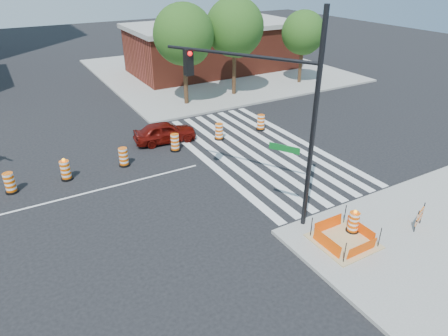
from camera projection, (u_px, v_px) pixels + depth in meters
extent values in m
plane|color=black|center=(61.00, 200.00, 18.61)|extent=(120.00, 120.00, 0.00)
cube|color=gray|center=(215.00, 70.00, 40.36)|extent=(22.00, 22.00, 0.15)
cube|color=silver|center=(209.00, 162.00, 22.04)|extent=(0.45, 13.50, 0.01)
cube|color=silver|center=(223.00, 159.00, 22.44)|extent=(0.45, 13.50, 0.01)
cube|color=silver|center=(236.00, 155.00, 22.84)|extent=(0.45, 13.50, 0.01)
cube|color=silver|center=(250.00, 152.00, 23.23)|extent=(0.45, 13.50, 0.01)
cube|color=silver|center=(262.00, 149.00, 23.63)|extent=(0.45, 13.50, 0.01)
cube|color=silver|center=(275.00, 146.00, 24.02)|extent=(0.45, 13.50, 0.01)
cube|color=silver|center=(287.00, 143.00, 24.42)|extent=(0.45, 13.50, 0.01)
cube|color=silver|center=(298.00, 140.00, 24.82)|extent=(0.45, 13.50, 0.01)
cube|color=silver|center=(61.00, 199.00, 18.61)|extent=(14.00, 0.12, 0.01)
cube|color=tan|center=(343.00, 241.00, 15.57)|extent=(2.20, 2.20, 0.05)
cube|color=#F44A04|center=(362.00, 249.00, 14.76)|extent=(1.44, 0.02, 0.55)
cube|color=#F44A04|center=(328.00, 224.00, 16.14)|extent=(1.44, 0.02, 0.55)
cube|color=#F44A04|center=(327.00, 243.00, 15.05)|extent=(0.02, 1.44, 0.55)
cube|color=#F44A04|center=(361.00, 229.00, 15.85)|extent=(0.02, 1.44, 0.55)
cylinder|color=black|center=(345.00, 253.00, 14.28)|extent=(0.04, 0.04, 0.90)
cylinder|color=black|center=(380.00, 238.00, 15.07)|extent=(0.04, 0.04, 0.90)
cylinder|color=black|center=(311.00, 227.00, 15.67)|extent=(0.04, 0.04, 0.90)
cylinder|color=black|center=(345.00, 214.00, 16.46)|extent=(0.04, 0.04, 0.90)
cube|color=maroon|center=(215.00, 49.00, 39.42)|extent=(16.00, 8.00, 4.20)
cube|color=gray|center=(214.00, 25.00, 38.36)|extent=(16.50, 8.50, 0.40)
imported|color=#590C07|center=(165.00, 132.00, 24.25)|extent=(3.90, 1.90, 1.28)
cylinder|color=black|center=(313.00, 128.00, 14.72)|extent=(0.19, 0.19, 8.53)
cylinder|color=black|center=(237.00, 54.00, 15.01)|extent=(3.42, 5.55, 0.13)
cube|color=black|center=(188.00, 62.00, 16.23)|extent=(0.34, 0.30, 1.07)
sphere|color=#FF0C0C|center=(190.00, 54.00, 15.92)|extent=(0.19, 0.19, 0.19)
cube|color=#0C591E|center=(284.00, 148.00, 15.67)|extent=(0.70, 1.12, 0.27)
cylinder|color=black|center=(352.00, 231.00, 16.13)|extent=(0.53, 0.53, 0.09)
cylinder|color=#E65804|center=(354.00, 222.00, 15.93)|extent=(0.42, 0.42, 0.84)
sphere|color=#FF990C|center=(355.00, 212.00, 15.70)|extent=(0.14, 0.14, 0.14)
cube|color=#E65804|center=(421.00, 213.00, 16.09)|extent=(0.82, 0.33, 0.28)
cube|color=#E65804|center=(419.00, 220.00, 16.24)|extent=(0.82, 0.33, 0.22)
cylinder|color=black|center=(416.00, 221.00, 15.92)|extent=(0.04, 0.04, 1.01)
cylinder|color=black|center=(422.00, 213.00, 16.44)|extent=(0.04, 0.04, 1.01)
cylinder|color=#382314|center=(185.00, 75.00, 29.74)|extent=(0.32, 0.32, 4.65)
sphere|color=#1B4914|center=(184.00, 34.00, 28.39)|extent=(4.36, 4.36, 4.36)
sphere|color=#1B4914|center=(189.00, 44.00, 29.18)|extent=(3.20, 3.20, 3.20)
sphere|color=#1B4914|center=(180.00, 42.00, 28.26)|extent=(2.91, 2.91, 2.91)
cylinder|color=#382314|center=(234.00, 66.00, 31.88)|extent=(0.31, 0.31, 4.78)
sphere|color=#1B4914|center=(235.00, 27.00, 30.49)|extent=(4.48, 4.48, 4.48)
sphere|color=#1B4914|center=(238.00, 36.00, 31.27)|extent=(3.29, 3.29, 3.29)
sphere|color=#1B4914|center=(232.00, 34.00, 30.39)|extent=(2.99, 2.99, 2.99)
cylinder|color=#382314|center=(301.00, 62.00, 35.22)|extent=(0.29, 0.29, 3.95)
sphere|color=#1B4914|center=(303.00, 32.00, 34.07)|extent=(3.70, 3.70, 3.70)
sphere|color=#1B4914|center=(305.00, 39.00, 34.77)|extent=(2.72, 2.72, 2.72)
sphere|color=#1B4914|center=(301.00, 38.00, 33.94)|extent=(2.47, 2.47, 2.47)
cylinder|color=black|center=(12.00, 191.00, 19.18)|extent=(0.60, 0.60, 0.10)
cylinder|color=#E65804|center=(10.00, 182.00, 18.95)|extent=(0.48, 0.48, 0.95)
cylinder|color=black|center=(67.00, 178.00, 20.32)|extent=(0.60, 0.60, 0.10)
cylinder|color=#E65804|center=(65.00, 170.00, 20.09)|extent=(0.48, 0.48, 0.95)
sphere|color=#FF990C|center=(63.00, 160.00, 19.83)|extent=(0.16, 0.16, 0.16)
cylinder|color=black|center=(125.00, 165.00, 21.69)|extent=(0.60, 0.60, 0.10)
cylinder|color=#E65804|center=(123.00, 156.00, 21.46)|extent=(0.48, 0.48, 0.95)
cylinder|color=black|center=(175.00, 150.00, 23.39)|extent=(0.60, 0.60, 0.10)
cylinder|color=#E65804|center=(175.00, 142.00, 23.16)|extent=(0.48, 0.48, 0.95)
cylinder|color=black|center=(219.00, 138.00, 24.86)|extent=(0.60, 0.60, 0.10)
cylinder|color=#E65804|center=(219.00, 131.00, 24.63)|extent=(0.48, 0.48, 0.95)
cylinder|color=black|center=(261.00, 129.00, 26.26)|extent=(0.60, 0.60, 0.10)
cylinder|color=#E65804|center=(261.00, 122.00, 26.03)|extent=(0.48, 0.48, 0.95)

